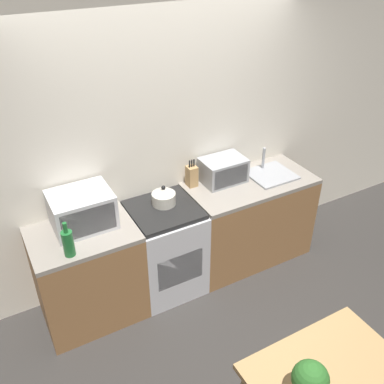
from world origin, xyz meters
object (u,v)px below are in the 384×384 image
(microwave, at_px, (82,210))
(toaster_oven, at_px, (223,170))
(dining_table, at_px, (321,377))
(stove_range, at_px, (165,248))
(bottle, at_px, (68,243))
(kettle, at_px, (164,196))

(microwave, bearing_deg, toaster_oven, 2.04)
(dining_table, bearing_deg, stove_range, 97.37)
(stove_range, relative_size, bottle, 3.09)
(kettle, bearing_deg, stove_range, -119.04)
(microwave, xyz_separation_m, dining_table, (0.90, -1.86, -0.43))
(microwave, bearing_deg, dining_table, -64.11)
(microwave, bearing_deg, stove_range, -7.95)
(stove_range, bearing_deg, microwave, 172.05)
(stove_range, xyz_separation_m, toaster_oven, (0.70, 0.14, 0.57))
(stove_range, bearing_deg, toaster_oven, 11.58)
(microwave, distance_m, dining_table, 2.11)
(bottle, distance_m, dining_table, 1.94)
(toaster_oven, xyz_separation_m, dining_table, (-0.47, -1.91, -0.40))
(bottle, height_order, dining_table, bottle)
(bottle, xyz_separation_m, dining_table, (1.10, -1.55, -0.40))
(toaster_oven, bearing_deg, microwave, -177.96)
(bottle, xyz_separation_m, toaster_oven, (1.57, 0.36, 0.00))
(kettle, bearing_deg, bottle, -163.05)
(kettle, bearing_deg, microwave, 177.20)
(toaster_oven, distance_m, dining_table, 2.00)
(microwave, bearing_deg, bottle, -122.85)
(microwave, relative_size, bottle, 1.66)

